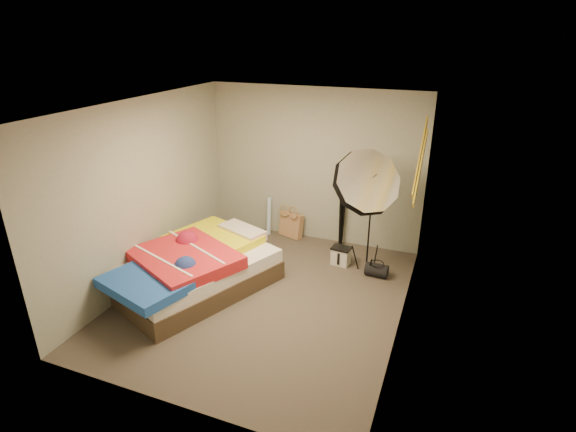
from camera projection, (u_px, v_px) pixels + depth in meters
The scene contains 15 objects.
floor at pixel (265, 297), 5.97m from camera, with size 4.00×4.00×0.00m, color #50473D.
ceiling at pixel (260, 106), 5.00m from camera, with size 4.00×4.00×0.00m, color silver.
wall_back at pixel (314, 167), 7.20m from camera, with size 3.50×3.50×0.00m, color #999C8D.
wall_front at pixel (164, 293), 3.77m from camera, with size 3.50×3.50×0.00m, color #999C8D.
wall_left at pixel (145, 192), 6.07m from camera, with size 4.00×4.00×0.00m, color #999C8D.
wall_right at pixel (409, 232), 4.90m from camera, with size 4.00×4.00×0.00m, color #999C8D.
tote_bag at pixel (291, 225), 7.63m from camera, with size 0.42×0.13×0.42m, color tan.
wrapping_roll at pixel (269, 216), 7.71m from camera, with size 0.07×0.07×0.64m, color #689ED1.
camera_case at pixel (341, 256), 6.75m from camera, with size 0.26×0.19×0.26m, color beige.
duffel_bag at pixel (377, 270), 6.43m from camera, with size 0.19×0.19×0.32m, color black.
wall_stripe_upper at pixel (420, 156), 5.15m from camera, with size 0.02×1.10×0.10m, color gold.
wall_stripe_lower at pixel (421, 167), 5.44m from camera, with size 0.02×1.10×0.10m, color gold.
bed at pixel (193, 267), 6.09m from camera, with size 2.13×2.57×0.61m.
photo_umbrella at pixel (365, 183), 5.98m from camera, with size 0.96×1.10×1.94m.
camera_tripod at pixel (342, 200), 7.09m from camera, with size 0.09×0.09×1.39m.
Camera 1 is at (2.14, -4.62, 3.30)m, focal length 28.00 mm.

